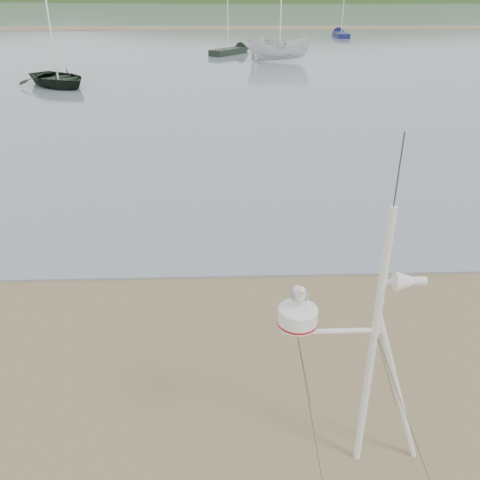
{
  "coord_description": "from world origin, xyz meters",
  "views": [
    {
      "loc": [
        1.54,
        -5.21,
        5.56
      ],
      "look_at": [
        1.77,
        1.0,
        2.41
      ],
      "focal_mm": 38.0,
      "sensor_mm": 36.0,
      "label": 1
    }
  ],
  "objects_px": {
    "mast_rig": "(362,400)",
    "boat_white": "(280,27)",
    "sailboat_dark_mid": "(236,50)",
    "sailboat_blue_far": "(339,34)",
    "boat_dark": "(53,44)"
  },
  "relations": [
    {
      "from": "mast_rig",
      "to": "sailboat_blue_far",
      "type": "height_order",
      "value": "sailboat_blue_far"
    },
    {
      "from": "mast_rig",
      "to": "boat_white",
      "type": "xyz_separation_m",
      "value": [
        2.96,
        37.34,
        1.53
      ]
    },
    {
      "from": "mast_rig",
      "to": "boat_dark",
      "type": "relative_size",
      "value": 0.91
    },
    {
      "from": "sailboat_dark_mid",
      "to": "sailboat_blue_far",
      "type": "distance_m",
      "value": 20.2
    },
    {
      "from": "sailboat_dark_mid",
      "to": "sailboat_blue_far",
      "type": "height_order",
      "value": "sailboat_blue_far"
    },
    {
      "from": "boat_white",
      "to": "sailboat_blue_far",
      "type": "height_order",
      "value": "sailboat_blue_far"
    },
    {
      "from": "boat_dark",
      "to": "sailboat_blue_far",
      "type": "height_order",
      "value": "sailboat_blue_far"
    },
    {
      "from": "boat_white",
      "to": "sailboat_dark_mid",
      "type": "distance_m",
      "value": 6.77
    },
    {
      "from": "sailboat_dark_mid",
      "to": "sailboat_blue_far",
      "type": "relative_size",
      "value": 0.94
    },
    {
      "from": "boat_dark",
      "to": "boat_white",
      "type": "xyz_separation_m",
      "value": [
        14.27,
        10.37,
        0.17
      ]
    },
    {
      "from": "sailboat_dark_mid",
      "to": "sailboat_blue_far",
      "type": "xyz_separation_m",
      "value": [
        12.51,
        15.86,
        -0.0
      ]
    },
    {
      "from": "sailboat_dark_mid",
      "to": "boat_white",
      "type": "bearing_deg",
      "value": -59.45
    },
    {
      "from": "boat_dark",
      "to": "sailboat_dark_mid",
      "type": "relative_size",
      "value": 0.92
    },
    {
      "from": "mast_rig",
      "to": "sailboat_blue_far",
      "type": "bearing_deg",
      "value": 78.24
    },
    {
      "from": "boat_white",
      "to": "sailboat_blue_far",
      "type": "distance_m",
      "value": 23.39
    }
  ]
}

